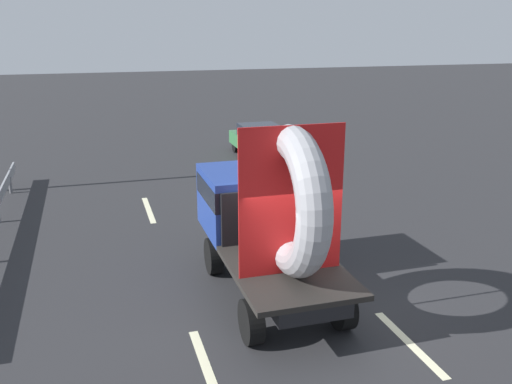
% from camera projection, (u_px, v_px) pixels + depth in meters
% --- Properties ---
extents(ground_plane, '(120.00, 120.00, 0.00)m').
position_uv_depth(ground_plane, '(305.00, 315.00, 10.51)').
color(ground_plane, '#28282B').
extents(flatbed_truck, '(2.02, 4.84, 3.68)m').
position_uv_depth(flatbed_truck, '(266.00, 212.00, 11.07)').
color(flatbed_truck, black).
rests_on(flatbed_truck, ground_plane).
extents(distant_sedan, '(1.74, 4.06, 1.32)m').
position_uv_depth(distant_sedan, '(262.00, 141.00, 22.90)').
color(distant_sedan, black).
rests_on(distant_sedan, ground_plane).
extents(lane_dash_left_near, '(0.16, 2.44, 0.01)m').
position_uv_depth(lane_dash_left_near, '(207.00, 370.00, 8.83)').
color(lane_dash_left_near, beige).
rests_on(lane_dash_left_near, ground_plane).
extents(lane_dash_left_far, '(0.16, 2.48, 0.01)m').
position_uv_depth(lane_dash_left_far, '(149.00, 210.00, 16.53)').
color(lane_dash_left_far, beige).
rests_on(lane_dash_left_far, ground_plane).
extents(lane_dash_right_near, '(0.16, 2.18, 0.01)m').
position_uv_depth(lane_dash_right_near, '(409.00, 343.00, 9.59)').
color(lane_dash_right_near, beige).
rests_on(lane_dash_right_near, ground_plane).
extents(lane_dash_right_far, '(0.16, 2.01, 0.01)m').
position_uv_depth(lane_dash_right_far, '(263.00, 202.00, 17.28)').
color(lane_dash_right_far, beige).
rests_on(lane_dash_right_far, ground_plane).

